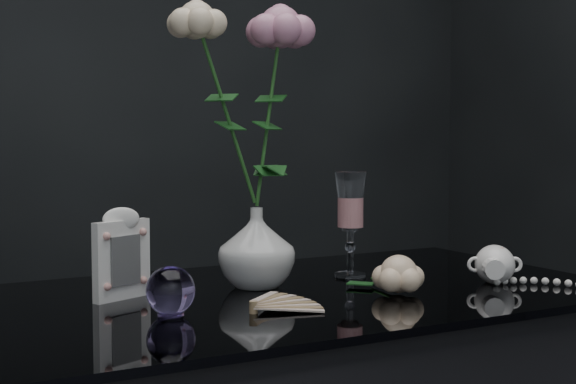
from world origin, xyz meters
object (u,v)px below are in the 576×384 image
paperweight (171,291)px  pearl_jar (495,263)px  loose_rose (399,274)px  picture_frame (122,253)px  vase (257,248)px  wine_glass (350,224)px

paperweight → pearl_jar: size_ratio=0.29×
pearl_jar → loose_rose: bearing=-149.9°
picture_frame → pearl_jar: bearing=-39.0°
paperweight → loose_rose: size_ratio=0.38×
vase → loose_rose: size_ratio=0.72×
wine_glass → picture_frame: (-0.41, 0.00, -0.02)m
wine_glass → pearl_jar: size_ratio=0.78×
vase → loose_rose: (0.17, -0.16, -0.03)m
vase → pearl_jar: bearing=-22.7°
picture_frame → pearl_jar: size_ratio=0.59×
wine_glass → pearl_jar: 0.25m
picture_frame → pearl_jar: 0.62m
pearl_jar → picture_frame: bearing=-166.0°
paperweight → loose_rose: paperweight is taller
wine_glass → pearl_jar: wine_glass is taller
wine_glass → paperweight: size_ratio=2.69×
wine_glass → vase: bearing=-176.2°
picture_frame → paperweight: bearing=-102.5°
vase → picture_frame: picture_frame is taller
picture_frame → loose_rose: bearing=-46.5°
paperweight → pearl_jar: 0.57m
loose_rose → pearl_jar: pearl_jar is taller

